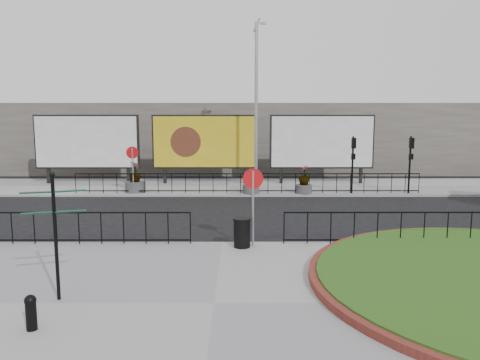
{
  "coord_description": "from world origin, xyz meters",
  "views": [
    {
      "loc": [
        0.55,
        -14.89,
        4.3
      ],
      "look_at": [
        0.59,
        1.86,
        1.91
      ],
      "focal_mm": 35.0,
      "sensor_mm": 36.0,
      "label": 1
    }
  ],
  "objects_px": {
    "fingerpost_sign": "(55,224)",
    "litter_bin": "(242,233)",
    "planter_b": "(251,185)",
    "billboard_mid": "(204,142)",
    "lamp_post": "(256,104)",
    "bollard": "(31,311)",
    "planter_c": "(304,182)",
    "planter_a": "(135,181)"
  },
  "relations": [
    {
      "from": "fingerpost_sign",
      "to": "litter_bin",
      "type": "bearing_deg",
      "value": 31.72
    },
    {
      "from": "fingerpost_sign",
      "to": "planter_b",
      "type": "xyz_separation_m",
      "value": [
        4.72,
        14.17,
        -1.3
      ]
    },
    {
      "from": "fingerpost_sign",
      "to": "billboard_mid",
      "type": "bearing_deg",
      "value": 70.25
    },
    {
      "from": "lamp_post",
      "to": "litter_bin",
      "type": "relative_size",
      "value": 9.95
    },
    {
      "from": "bollard",
      "to": "planter_c",
      "type": "distance_m",
      "value": 17.36
    },
    {
      "from": "lamp_post",
      "to": "planter_b",
      "type": "height_order",
      "value": "lamp_post"
    },
    {
      "from": "planter_a",
      "to": "planter_b",
      "type": "height_order",
      "value": "planter_a"
    },
    {
      "from": "fingerpost_sign",
      "to": "bollard",
      "type": "relative_size",
      "value": 4.1
    },
    {
      "from": "planter_a",
      "to": "planter_b",
      "type": "relative_size",
      "value": 1.26
    },
    {
      "from": "bollard",
      "to": "planter_a",
      "type": "bearing_deg",
      "value": 95.31
    },
    {
      "from": "litter_bin",
      "to": "planter_c",
      "type": "distance_m",
      "value": 10.54
    },
    {
      "from": "planter_a",
      "to": "planter_c",
      "type": "distance_m",
      "value": 8.96
    },
    {
      "from": "litter_bin",
      "to": "planter_c",
      "type": "bearing_deg",
      "value": 71.6
    },
    {
      "from": "lamp_post",
      "to": "planter_a",
      "type": "distance_m",
      "value": 7.78
    },
    {
      "from": "billboard_mid",
      "to": "planter_a",
      "type": "bearing_deg",
      "value": -137.14
    },
    {
      "from": "planter_a",
      "to": "planter_c",
      "type": "relative_size",
      "value": 1.1
    },
    {
      "from": "bollard",
      "to": "planter_c",
      "type": "height_order",
      "value": "planter_c"
    },
    {
      "from": "bollard",
      "to": "litter_bin",
      "type": "bearing_deg",
      "value": 53.95
    },
    {
      "from": "billboard_mid",
      "to": "lamp_post",
      "type": "relative_size",
      "value": 0.67
    },
    {
      "from": "planter_c",
      "to": "lamp_post",
      "type": "bearing_deg",
      "value": 147.09
    },
    {
      "from": "billboard_mid",
      "to": "planter_a",
      "type": "height_order",
      "value": "billboard_mid"
    },
    {
      "from": "billboard_mid",
      "to": "planter_a",
      "type": "xyz_separation_m",
      "value": [
        -3.47,
        -3.22,
        -1.9
      ]
    },
    {
      "from": "planter_a",
      "to": "planter_c",
      "type": "height_order",
      "value": "planter_a"
    },
    {
      "from": "planter_b",
      "to": "planter_c",
      "type": "xyz_separation_m",
      "value": [
        2.79,
        0.0,
        0.15
      ]
    },
    {
      "from": "billboard_mid",
      "to": "planter_b",
      "type": "distance_m",
      "value": 4.91
    },
    {
      "from": "fingerpost_sign",
      "to": "planter_b",
      "type": "height_order",
      "value": "fingerpost_sign"
    },
    {
      "from": "billboard_mid",
      "to": "bollard",
      "type": "distance_m",
      "value": 19.46
    },
    {
      "from": "lamp_post",
      "to": "planter_c",
      "type": "distance_m",
      "value": 5.05
    },
    {
      "from": "fingerpost_sign",
      "to": "planter_b",
      "type": "relative_size",
      "value": 2.25
    },
    {
      "from": "litter_bin",
      "to": "billboard_mid",
      "type": "bearing_deg",
      "value": 99.01
    },
    {
      "from": "billboard_mid",
      "to": "litter_bin",
      "type": "bearing_deg",
      "value": -80.99
    },
    {
      "from": "planter_a",
      "to": "planter_b",
      "type": "xyz_separation_m",
      "value": [
        6.16,
        -0.35,
        -0.12
      ]
    },
    {
      "from": "planter_b",
      "to": "litter_bin",
      "type": "bearing_deg",
      "value": -93.08
    },
    {
      "from": "planter_b",
      "to": "planter_c",
      "type": "height_order",
      "value": "planter_c"
    },
    {
      "from": "bollard",
      "to": "litter_bin",
      "type": "xyz_separation_m",
      "value": [
        4.13,
        5.68,
        0.08
      ]
    },
    {
      "from": "billboard_mid",
      "to": "lamp_post",
      "type": "height_order",
      "value": "lamp_post"
    },
    {
      "from": "fingerpost_sign",
      "to": "lamp_post",
      "type": "bearing_deg",
      "value": 59.07
    },
    {
      "from": "fingerpost_sign",
      "to": "planter_c",
      "type": "bearing_deg",
      "value": 48.86
    },
    {
      "from": "fingerpost_sign",
      "to": "planter_a",
      "type": "relative_size",
      "value": 1.79
    },
    {
      "from": "lamp_post",
      "to": "planter_a",
      "type": "bearing_deg",
      "value": -169.09
    },
    {
      "from": "lamp_post",
      "to": "planter_c",
      "type": "height_order",
      "value": "lamp_post"
    },
    {
      "from": "fingerpost_sign",
      "to": "litter_bin",
      "type": "xyz_separation_m",
      "value": [
        4.18,
        4.17,
        -1.29
      ]
    }
  ]
}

